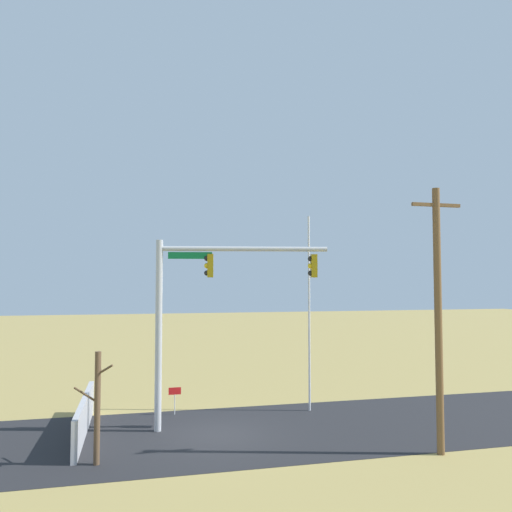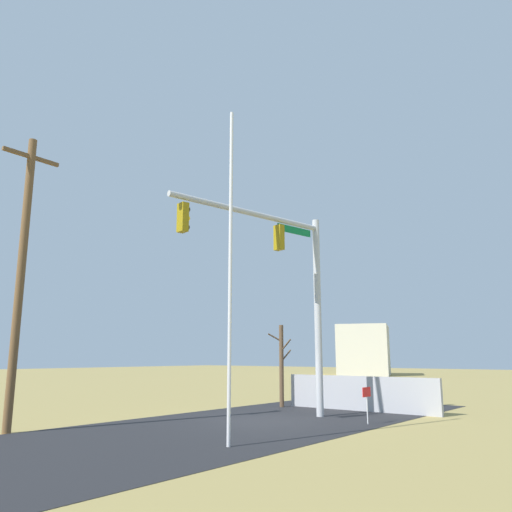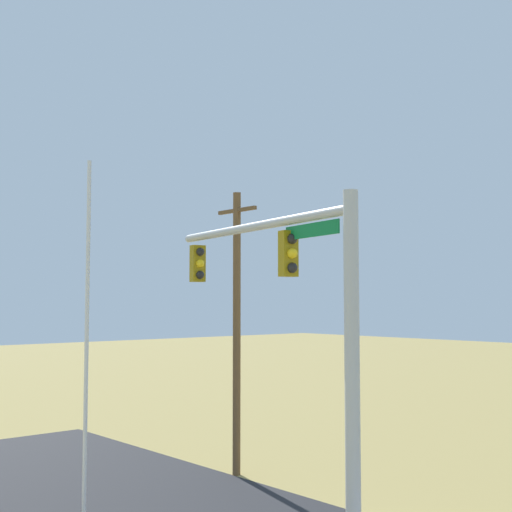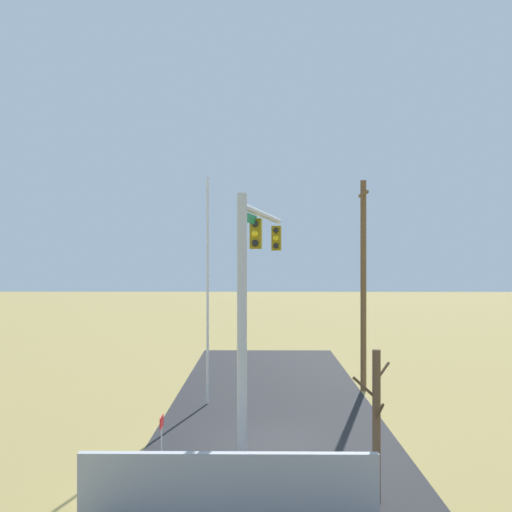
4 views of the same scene
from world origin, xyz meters
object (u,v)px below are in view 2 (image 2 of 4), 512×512
(signal_mast, at_px, (286,273))
(distant_building, at_px, (364,350))
(utility_pole, at_px, (21,273))
(bare_tree, at_px, (282,364))
(open_sign, at_px, (367,397))
(flagpole, at_px, (230,269))

(signal_mast, xyz_separation_m, distant_building, (41.93, 18.07, -2.35))
(utility_pole, xyz_separation_m, bare_tree, (11.58, -1.76, -2.93))
(signal_mast, bearing_deg, bare_tree, 38.27)
(signal_mast, distance_m, bare_tree, 5.96)
(open_sign, bearing_deg, bare_tree, 62.44)
(flagpole, relative_size, bare_tree, 2.48)
(flagpole, height_order, utility_pole, utility_pole)
(signal_mast, relative_size, distant_building, 0.90)
(bare_tree, bearing_deg, flagpole, -151.66)
(utility_pole, bearing_deg, signal_mast, -31.61)
(signal_mast, distance_m, utility_pole, 9.12)
(open_sign, bearing_deg, distant_building, 26.82)
(flagpole, xyz_separation_m, open_sign, (6.18, -0.78, -3.66))
(utility_pole, height_order, distant_building, utility_pole)
(utility_pole, relative_size, distant_building, 1.09)
(open_sign, height_order, distant_building, distant_building)
(signal_mast, height_order, distant_building, signal_mast)
(signal_mast, xyz_separation_m, bare_tree, (3.82, 3.02, -3.43))
(open_sign, bearing_deg, signal_mast, 107.16)
(signal_mast, relative_size, flagpole, 0.84)
(signal_mast, height_order, utility_pole, utility_pole)
(signal_mast, relative_size, bare_tree, 2.09)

